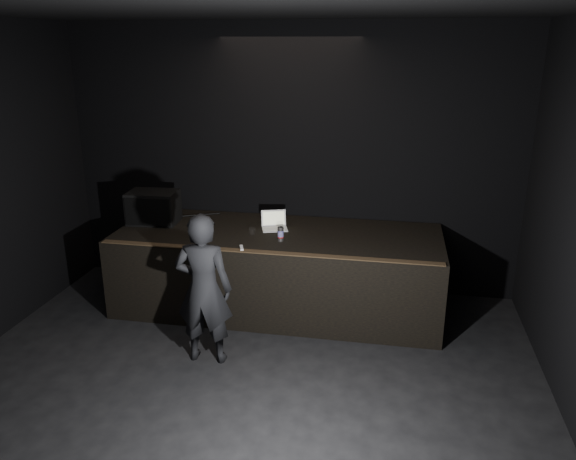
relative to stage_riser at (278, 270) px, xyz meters
The scene contains 11 objects.
ground 2.78m from the stage_riser, 90.00° to the right, with size 7.00×7.00×0.00m, color black.
room_walls 3.13m from the stage_riser, 90.00° to the right, with size 6.10×7.10×3.52m.
stage_riser is the anchor object (origin of this frame).
riser_lip 0.87m from the stage_riser, 90.00° to the right, with size 3.92×0.10×0.01m, color brown.
stage_monitor 1.82m from the stage_riser, behind, with size 0.65×0.50×0.41m.
cable 1.54m from the stage_riser, 164.07° to the left, with size 0.02×0.02×1.01m, color black.
laptop 0.58m from the stage_riser, 117.45° to the left, with size 0.38×0.36×0.21m.
beer_can 0.66m from the stage_riser, 72.30° to the right, with size 0.07×0.07×0.17m.
plastic_cup 0.64m from the stage_riser, 152.09° to the right, with size 0.07×0.07×0.09m, color white.
wii_remote 0.88m from the stage_riser, 113.65° to the right, with size 0.04×0.15×0.03m, color white.
person 1.51m from the stage_riser, 109.61° to the right, with size 0.59×0.39×1.63m, color black.
Camera 1 is at (1.36, -3.69, 3.23)m, focal length 35.00 mm.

